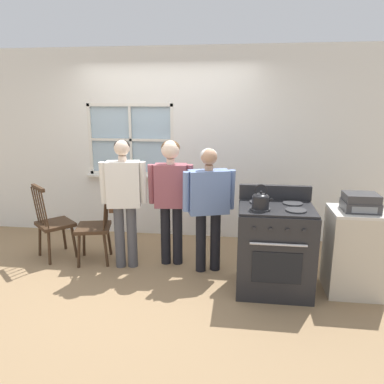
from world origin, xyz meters
The scene contains 13 objects.
ground_plane centered at (0.00, 0.00, 0.00)m, with size 16.00×16.00×0.00m, color #937551.
wall_back centered at (0.03, 1.40, 1.34)m, with size 6.40×0.16×2.70m.
chair_by_window centered at (-0.73, 0.30, 0.45)m, with size 0.49×0.50×0.97m.
chair_near_wall centered at (-1.30, 0.35, 0.45)m, with size 0.58×0.58×0.97m.
person_elderly_left centered at (-0.31, 0.20, 0.92)m, with size 0.55×0.28×1.55m.
person_teen_center centered at (0.22, 0.37, 0.94)m, with size 0.54×0.25×1.53m.
person_adult_right centered at (0.68, 0.23, 0.88)m, with size 0.61×0.34×1.46m.
stove centered at (1.42, -0.14, 0.47)m, with size 0.77×0.68×1.08m.
kettle centered at (1.24, -0.27, 1.02)m, with size 0.21×0.17×0.25m.
potted_plant centered at (-0.52, 1.31, 0.99)m, with size 0.14×0.14×0.26m.
handbag centered at (-0.50, 0.36, 0.80)m, with size 0.22×0.23×0.31m.
side_counter centered at (2.24, -0.07, 0.45)m, with size 0.55×0.50×0.90m.
stereo centered at (2.24, -0.09, 0.99)m, with size 0.34×0.29×0.18m.
Camera 1 is at (1.04, -3.90, 1.99)m, focal length 35.00 mm.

